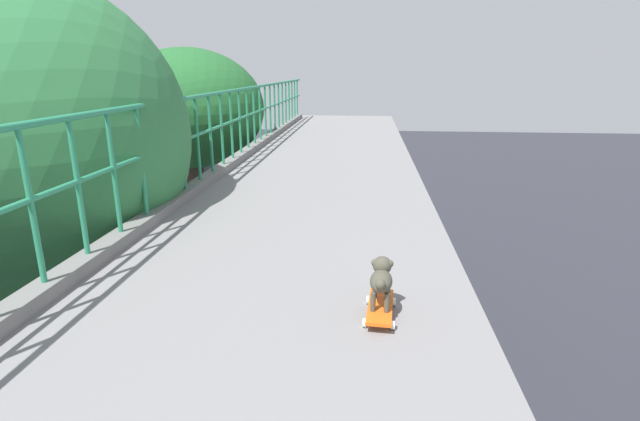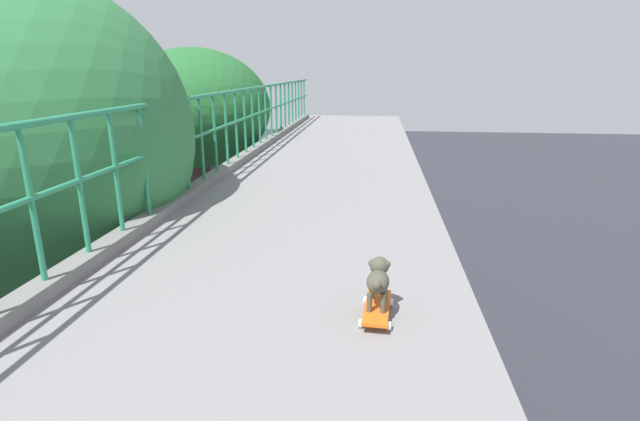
{
  "view_description": "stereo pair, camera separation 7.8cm",
  "coord_description": "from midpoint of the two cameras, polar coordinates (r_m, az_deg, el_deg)",
  "views": [
    {
      "loc": [
        2.1,
        -0.46,
        7.42
      ],
      "look_at": [
        1.69,
        3.73,
        6.18
      ],
      "focal_mm": 27.03,
      "sensor_mm": 36.0,
      "label": 1
    },
    {
      "loc": [
        2.18,
        -0.45,
        7.42
      ],
      "look_at": [
        1.69,
        3.73,
        6.18
      ],
      "focal_mm": 27.03,
      "sensor_mm": 36.0,
      "label": 2
    }
  ],
  "objects": [
    {
      "name": "small_dog",
      "position": [
        3.33,
        7.59,
        -7.93
      ],
      "size": [
        0.17,
        0.37,
        0.31
      ],
      "color": "#494739",
      "rests_on": "toy_skateboard"
    },
    {
      "name": "roadside_tree_far",
      "position": [
        12.59,
        -14.38,
        10.93
      ],
      "size": [
        3.73,
        3.73,
        7.92
      ],
      "color": "#48382F",
      "rests_on": "ground"
    },
    {
      "name": "city_bus",
      "position": [
        25.01,
        -17.82,
        2.6
      ],
      "size": [
        2.77,
        11.31,
        3.09
      ],
      "color": "white",
      "rests_on": "ground"
    },
    {
      "name": "roadside_tree_mid",
      "position": [
        7.05,
        -31.81,
        6.88
      ],
      "size": [
        4.25,
        4.25,
        8.61
      ],
      "color": "brown",
      "rests_on": "ground"
    },
    {
      "name": "toy_skateboard",
      "position": [
        3.39,
        7.43,
        -11.35
      ],
      "size": [
        0.24,
        0.52,
        0.08
      ],
      "color": "orange",
      "rests_on": "overpass_deck"
    }
  ]
}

